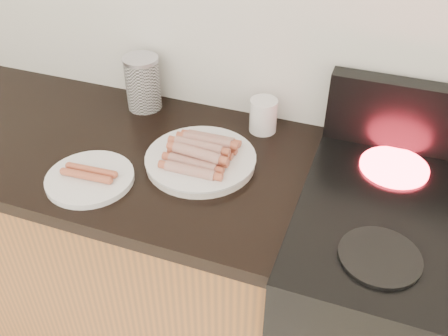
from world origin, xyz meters
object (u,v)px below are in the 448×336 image
(main_plate, at_px, (201,161))
(mug, at_px, (263,115))
(canister, at_px, (143,83))
(side_plate, at_px, (90,178))

(main_plate, distance_m, mug, 0.25)
(canister, relative_size, mug, 1.68)
(side_plate, bearing_deg, main_plate, 34.64)
(main_plate, bearing_deg, side_plate, -145.36)
(canister, height_order, mug, canister)
(side_plate, distance_m, mug, 0.53)
(main_plate, height_order, canister, canister)
(mug, bearing_deg, side_plate, -132.32)
(main_plate, bearing_deg, canister, 142.13)
(side_plate, height_order, canister, canister)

